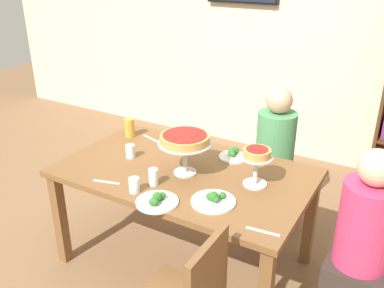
{
  "coord_description": "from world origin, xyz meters",
  "views": [
    {
      "loc": [
        1.28,
        -2.1,
        2.03
      ],
      "look_at": [
        0.0,
        0.1,
        0.89
      ],
      "focal_mm": 39.31,
      "sensor_mm": 36.0,
      "label": 1
    }
  ],
  "objects_px": {
    "cutlery_fork_far": "(107,182)",
    "salad_plate_far_diner": "(214,200)",
    "dining_table": "(184,181)",
    "salad_plate_spare": "(233,155)",
    "personal_pizza_stand": "(257,159)",
    "water_glass_clear_far": "(134,185)",
    "cutlery_fork_near": "(151,138)",
    "cutlery_knife_near": "(263,231)",
    "deep_dish_pizza_stand": "(185,141)",
    "diner_head_east": "(359,256)",
    "diner_far_right": "(273,167)",
    "salad_plate_near_diner": "(157,201)",
    "beer_glass_amber_tall": "(130,128)",
    "water_glass_clear_near": "(130,151)",
    "water_glass_clear_spare": "(153,177)"
  },
  "relations": [
    {
      "from": "cutlery_fork_far",
      "to": "salad_plate_far_diner",
      "type": "bearing_deg",
      "value": -4.96
    },
    {
      "from": "dining_table",
      "to": "salad_plate_spare",
      "type": "xyz_separation_m",
      "value": [
        0.2,
        0.33,
        0.1
      ]
    },
    {
      "from": "personal_pizza_stand",
      "to": "cutlery_fork_far",
      "type": "xyz_separation_m",
      "value": [
        -0.81,
        -0.44,
        -0.18
      ]
    },
    {
      "from": "water_glass_clear_far",
      "to": "salad_plate_far_diner",
      "type": "bearing_deg",
      "value": 15.8
    },
    {
      "from": "cutlery_fork_near",
      "to": "cutlery_knife_near",
      "type": "bearing_deg",
      "value": 166.91
    },
    {
      "from": "deep_dish_pizza_stand",
      "to": "salad_plate_far_diner",
      "type": "bearing_deg",
      "value": -34.44
    },
    {
      "from": "diner_head_east",
      "to": "salad_plate_far_diner",
      "type": "xyz_separation_m",
      "value": [
        -0.79,
        -0.27,
        0.27
      ]
    },
    {
      "from": "cutlery_fork_near",
      "to": "cutlery_fork_far",
      "type": "distance_m",
      "value": 0.72
    },
    {
      "from": "diner_far_right",
      "to": "cutlery_fork_near",
      "type": "distance_m",
      "value": 1.0
    },
    {
      "from": "personal_pizza_stand",
      "to": "salad_plate_near_diner",
      "type": "bearing_deg",
      "value": -129.69
    },
    {
      "from": "diner_far_right",
      "to": "beer_glass_amber_tall",
      "type": "height_order",
      "value": "diner_far_right"
    },
    {
      "from": "water_glass_clear_far",
      "to": "cutlery_fork_far",
      "type": "distance_m",
      "value": 0.23
    },
    {
      "from": "water_glass_clear_far",
      "to": "cutlery_fork_near",
      "type": "relative_size",
      "value": 0.52
    },
    {
      "from": "diner_far_right",
      "to": "salad_plate_near_diner",
      "type": "xyz_separation_m",
      "value": [
        -0.26,
        -1.24,
        0.27
      ]
    },
    {
      "from": "diner_far_right",
      "to": "deep_dish_pizza_stand",
      "type": "relative_size",
      "value": 3.34
    },
    {
      "from": "salad_plate_spare",
      "to": "water_glass_clear_far",
      "type": "bearing_deg",
      "value": -113.28
    },
    {
      "from": "beer_glass_amber_tall",
      "to": "cutlery_knife_near",
      "type": "distance_m",
      "value": 1.51
    },
    {
      "from": "salad_plate_spare",
      "to": "water_glass_clear_near",
      "type": "relative_size",
      "value": 2.14
    },
    {
      "from": "diner_head_east",
      "to": "cutlery_fork_far",
      "type": "distance_m",
      "value": 1.55
    },
    {
      "from": "water_glass_clear_far",
      "to": "cutlery_fork_far",
      "type": "relative_size",
      "value": 0.52
    },
    {
      "from": "salad_plate_spare",
      "to": "water_glass_clear_near",
      "type": "distance_m",
      "value": 0.72
    },
    {
      "from": "diner_far_right",
      "to": "cutlery_fork_far",
      "type": "bearing_deg",
      "value": -29.58
    },
    {
      "from": "salad_plate_spare",
      "to": "diner_head_east",
      "type": "bearing_deg",
      "value": -18.82
    },
    {
      "from": "diner_head_east",
      "to": "water_glass_clear_far",
      "type": "bearing_deg",
      "value": 17.75
    },
    {
      "from": "cutlery_knife_near",
      "to": "diner_far_right",
      "type": "bearing_deg",
      "value": 101.24
    },
    {
      "from": "beer_glass_amber_tall",
      "to": "water_glass_clear_far",
      "type": "relative_size",
      "value": 1.57
    },
    {
      "from": "salad_plate_near_diner",
      "to": "cutlery_fork_far",
      "type": "relative_size",
      "value": 1.37
    },
    {
      "from": "salad_plate_far_diner",
      "to": "beer_glass_amber_tall",
      "type": "xyz_separation_m",
      "value": [
        -1.01,
        0.53,
        0.06
      ]
    },
    {
      "from": "salad_plate_spare",
      "to": "water_glass_clear_far",
      "type": "xyz_separation_m",
      "value": [
        -0.31,
        -0.72,
        0.03
      ]
    },
    {
      "from": "dining_table",
      "to": "deep_dish_pizza_stand",
      "type": "bearing_deg",
      "value": -52.68
    },
    {
      "from": "personal_pizza_stand",
      "to": "salad_plate_far_diner",
      "type": "height_order",
      "value": "personal_pizza_stand"
    },
    {
      "from": "salad_plate_near_diner",
      "to": "diner_head_east",
      "type": "bearing_deg",
      "value": 22.51
    },
    {
      "from": "diner_head_east",
      "to": "cutlery_fork_near",
      "type": "height_order",
      "value": "diner_head_east"
    },
    {
      "from": "diner_head_east",
      "to": "salad_plate_spare",
      "type": "relative_size",
      "value": 5.67
    },
    {
      "from": "deep_dish_pizza_stand",
      "to": "salad_plate_near_diner",
      "type": "bearing_deg",
      "value": -82.69
    },
    {
      "from": "cutlery_fork_near",
      "to": "diner_head_east",
      "type": "bearing_deg",
      "value": -173.35
    },
    {
      "from": "deep_dish_pizza_stand",
      "to": "diner_far_right",
      "type": "bearing_deg",
      "value": 69.45
    },
    {
      "from": "personal_pizza_stand",
      "to": "dining_table",
      "type": "bearing_deg",
      "value": -173.65
    },
    {
      "from": "salad_plate_near_diner",
      "to": "deep_dish_pizza_stand",
      "type": "bearing_deg",
      "value": 97.31
    },
    {
      "from": "dining_table",
      "to": "salad_plate_spare",
      "type": "distance_m",
      "value": 0.4
    },
    {
      "from": "salad_plate_near_diner",
      "to": "cutlery_fork_far",
      "type": "distance_m",
      "value": 0.41
    },
    {
      "from": "personal_pizza_stand",
      "to": "salad_plate_spare",
      "type": "relative_size",
      "value": 1.2
    },
    {
      "from": "water_glass_clear_spare",
      "to": "water_glass_clear_near",
      "type": "bearing_deg",
      "value": 147.02
    },
    {
      "from": "water_glass_clear_near",
      "to": "cutlery_fork_near",
      "type": "bearing_deg",
      "value": 101.46
    },
    {
      "from": "diner_far_right",
      "to": "water_glass_clear_near",
      "type": "distance_m",
      "value": 1.17
    },
    {
      "from": "salad_plate_spare",
      "to": "water_glass_clear_far",
      "type": "height_order",
      "value": "water_glass_clear_far"
    },
    {
      "from": "salad_plate_near_diner",
      "to": "salad_plate_far_diner",
      "type": "distance_m",
      "value": 0.32
    },
    {
      "from": "water_glass_clear_near",
      "to": "diner_far_right",
      "type": "bearing_deg",
      "value": 47.45
    },
    {
      "from": "salad_plate_far_diner",
      "to": "beer_glass_amber_tall",
      "type": "distance_m",
      "value": 1.14
    },
    {
      "from": "salad_plate_near_diner",
      "to": "cutlery_fork_far",
      "type": "height_order",
      "value": "salad_plate_near_diner"
    }
  ]
}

